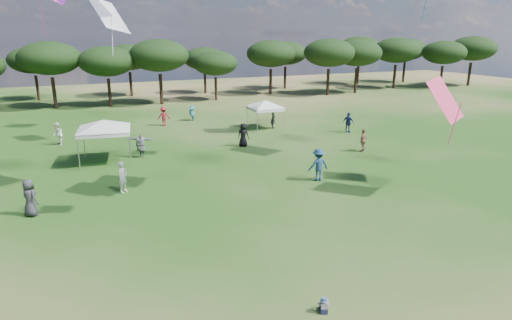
% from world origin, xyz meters
% --- Properties ---
extents(tree_line, '(108.78, 17.63, 7.77)m').
position_xyz_m(tree_line, '(2.39, 47.41, 5.42)').
color(tree_line, black).
rests_on(tree_line, ground).
extents(tent_left, '(6.43, 6.43, 3.12)m').
position_xyz_m(tent_left, '(-4.85, 21.45, 2.70)').
color(tent_left, gray).
rests_on(tent_left, ground).
extents(tent_right, '(5.45, 5.45, 2.84)m').
position_xyz_m(tent_right, '(9.02, 26.74, 2.42)').
color(tent_right, gray).
rests_on(tent_right, ground).
extents(toddler, '(0.39, 0.42, 0.51)m').
position_xyz_m(toddler, '(-0.14, 2.11, 0.23)').
color(toddler, '#161A32').
rests_on(toddler, ground).
extents(festival_crowd, '(28.92, 21.40, 1.89)m').
position_xyz_m(festival_crowd, '(-0.67, 22.60, 0.86)').
color(festival_crowd, white).
rests_on(festival_crowd, ground).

